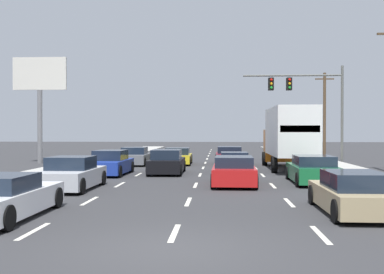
% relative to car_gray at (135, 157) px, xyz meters
% --- Properties ---
extents(ground_plane, '(140.00, 140.00, 0.00)m').
position_rel_car_gray_xyz_m(ground_plane, '(4.89, 1.24, -0.58)').
color(ground_plane, '#333335').
extents(sidewalk_right, '(3.07, 80.00, 0.14)m').
position_rel_car_gray_xyz_m(sidewalk_right, '(13.38, -3.76, -0.51)').
color(sidewalk_right, '#B2AFA8').
rests_on(sidewalk_right, ground_plane).
extents(sidewalk_left, '(3.07, 80.00, 0.14)m').
position_rel_car_gray_xyz_m(sidewalk_left, '(-3.59, -3.76, -0.51)').
color(sidewalk_left, '#B2AFA8').
rests_on(sidewalk_left, ground_plane).
extents(lane_markings, '(6.94, 62.00, 0.01)m').
position_rel_car_gray_xyz_m(lane_markings, '(4.89, -2.26, -0.58)').
color(lane_markings, silver).
rests_on(lane_markings, ground_plane).
extents(car_gray, '(1.97, 4.05, 1.26)m').
position_rel_car_gray_xyz_m(car_gray, '(0.00, 0.00, 0.00)').
color(car_gray, slate).
rests_on(car_gray, ground_plane).
extents(car_blue, '(1.93, 4.31, 1.35)m').
position_rel_car_gray_xyz_m(car_blue, '(-0.01, -7.52, 0.03)').
color(car_blue, '#1E389E').
rests_on(car_blue, ground_plane).
extents(car_silver, '(2.01, 4.36, 1.35)m').
position_rel_car_gray_xyz_m(car_silver, '(-0.16, -14.03, 0.02)').
color(car_silver, '#B7BABF').
rests_on(car_silver, ground_plane).
extents(car_white, '(1.91, 4.64, 1.22)m').
position_rel_car_gray_xyz_m(car_white, '(0.01, -20.63, -0.02)').
color(car_white, white).
rests_on(car_white, ground_plane).
extents(car_yellow, '(2.05, 4.17, 1.19)m').
position_rel_car_gray_xyz_m(car_yellow, '(2.96, 0.92, -0.02)').
color(car_yellow, yellow).
rests_on(car_yellow, ground_plane).
extents(car_black, '(1.90, 4.25, 1.36)m').
position_rel_car_gray_xyz_m(car_black, '(3.00, -6.69, 0.04)').
color(car_black, black).
rests_on(car_black, ground_plane).
extents(car_maroon, '(2.02, 4.26, 1.28)m').
position_rel_car_gray_xyz_m(car_maroon, '(6.65, 1.17, 0.01)').
color(car_maroon, maroon).
rests_on(car_maroon, ground_plane).
extents(car_navy, '(1.87, 4.06, 1.16)m').
position_rel_car_gray_xyz_m(car_navy, '(6.82, -4.96, -0.04)').
color(car_navy, '#141E4C').
rests_on(car_navy, ground_plane).
extents(car_red, '(2.03, 4.72, 1.28)m').
position_rel_car_gray_xyz_m(car_red, '(6.59, -11.97, 0.02)').
color(car_red, red).
rests_on(car_red, ground_plane).
extents(box_truck, '(2.53, 8.95, 3.80)m').
position_rel_car_gray_xyz_m(box_truck, '(10.21, -3.57, 1.60)').
color(box_truck, white).
rests_on(box_truck, ground_plane).
extents(car_green, '(2.03, 4.51, 1.29)m').
position_rel_car_gray_xyz_m(car_green, '(10.23, -11.20, 0.02)').
color(car_green, '#196B38').
rests_on(car_green, ground_plane).
extents(car_tan, '(1.83, 4.35, 1.24)m').
position_rel_car_gray_xyz_m(car_tan, '(9.81, -19.34, -0.00)').
color(car_tan, tan).
rests_on(car_tan, ground_plane).
extents(traffic_signal_mast, '(7.61, 0.69, 7.37)m').
position_rel_car_gray_xyz_m(traffic_signal_mast, '(12.24, 3.64, 4.78)').
color(traffic_signal_mast, '#595B56').
rests_on(traffic_signal_mast, ground_plane).
extents(utility_pole_far, '(1.80, 0.28, 8.03)m').
position_rel_car_gray_xyz_m(utility_pole_far, '(16.11, 13.71, 3.57)').
color(utility_pole_far, brown).
rests_on(utility_pole_far, ground_plane).
extents(roadside_billboard, '(4.01, 0.36, 7.85)m').
position_rel_car_gray_xyz_m(roadside_billboard, '(-7.32, 1.34, 5.01)').
color(roadside_billboard, slate).
rests_on(roadside_billboard, ground_plane).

